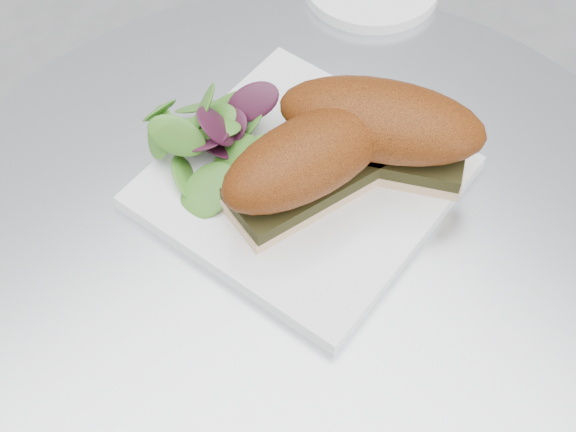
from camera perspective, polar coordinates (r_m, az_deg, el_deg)
name	(u,v)px	position (r m, az deg, el deg)	size (l,w,h in m)	color
table	(303,376)	(0.90, 1.05, -11.30)	(0.70, 0.70, 0.73)	silver
plate	(303,182)	(0.72, 1.07, 2.40)	(0.24, 0.24, 0.02)	white
sandwich_left	(307,164)	(0.67, 1.36, 3.72)	(0.17, 0.09, 0.08)	#D7B386
sandwich_right	(381,127)	(0.70, 6.61, 6.30)	(0.17, 0.19, 0.08)	#D7B386
salad	(214,135)	(0.72, -5.29, 5.76)	(0.12, 0.12, 0.05)	#4C7B28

